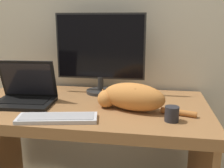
% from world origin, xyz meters
% --- Properties ---
extents(wall_back, '(6.40, 0.06, 2.60)m').
position_xyz_m(wall_back, '(0.00, 0.84, 1.30)').
color(wall_back, beige).
rests_on(wall_back, ground_plane).
extents(desk, '(1.45, 0.78, 0.76)m').
position_xyz_m(desk, '(0.00, 0.39, 0.60)').
color(desk, olive).
rests_on(desk, ground_plane).
extents(monitor, '(0.60, 0.20, 0.54)m').
position_xyz_m(monitor, '(0.03, 0.64, 1.05)').
color(monitor, '#282828').
rests_on(monitor, desk).
extents(laptop, '(0.37, 0.27, 0.26)m').
position_xyz_m(laptop, '(-0.37, 0.34, 0.82)').
color(laptop, black).
rests_on(laptop, desk).
extents(external_keyboard, '(0.42, 0.20, 0.02)m').
position_xyz_m(external_keyboard, '(-0.08, 0.10, 0.78)').
color(external_keyboard, '#BCBCC1').
rests_on(external_keyboard, desk).
extents(cat, '(0.55, 0.24, 0.16)m').
position_xyz_m(cat, '(0.27, 0.32, 0.84)').
color(cat, '#C67A38').
rests_on(cat, desk).
extents(coffee_mug, '(0.07, 0.07, 0.08)m').
position_xyz_m(coffee_mug, '(0.49, 0.18, 0.80)').
color(coffee_mug, '#232328').
rests_on(coffee_mug, desk).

